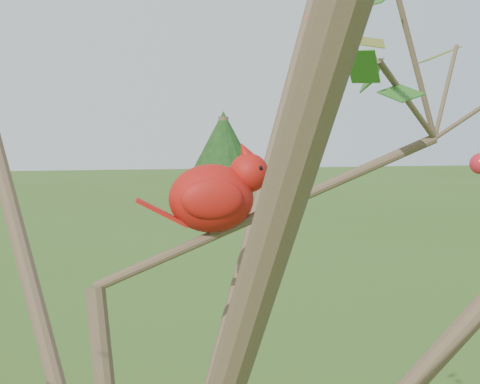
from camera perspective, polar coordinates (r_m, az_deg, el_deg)
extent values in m
sphere|color=red|center=(1.75, 6.27, 14.26)|extent=(0.04, 0.04, 0.04)
sphere|color=red|center=(1.32, 19.83, 2.30)|extent=(0.04, 0.04, 0.04)
ellipsoid|color=#A3150E|center=(1.15, -2.46, -0.54)|extent=(0.15, 0.12, 0.12)
sphere|color=#A3150E|center=(1.15, 0.77, 1.65)|extent=(0.07, 0.07, 0.07)
cone|color=#A3150E|center=(1.15, 0.49, 3.34)|extent=(0.05, 0.04, 0.05)
cone|color=#D85914|center=(1.16, 2.41, 1.50)|extent=(0.03, 0.03, 0.02)
ellipsoid|color=black|center=(1.16, 1.86, 1.44)|extent=(0.02, 0.04, 0.03)
cube|color=#A3150E|center=(1.14, -6.69, -1.75)|extent=(0.09, 0.04, 0.05)
ellipsoid|color=#A3150E|center=(1.19, -3.05, -0.17)|extent=(0.11, 0.04, 0.07)
ellipsoid|color=#A3150E|center=(1.10, -2.40, -0.60)|extent=(0.11, 0.04, 0.07)
cylinder|color=#483527|center=(28.78, -1.43, 3.55)|extent=(0.44, 0.44, 2.91)
cone|color=black|center=(28.78, -1.43, 3.79)|extent=(3.40, 3.40, 3.16)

